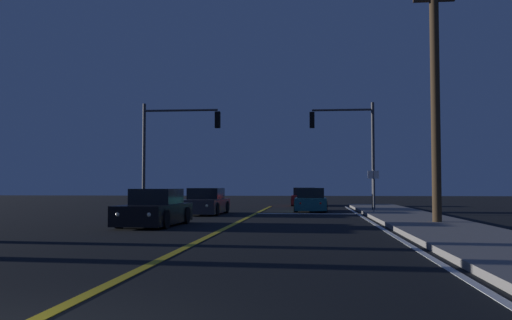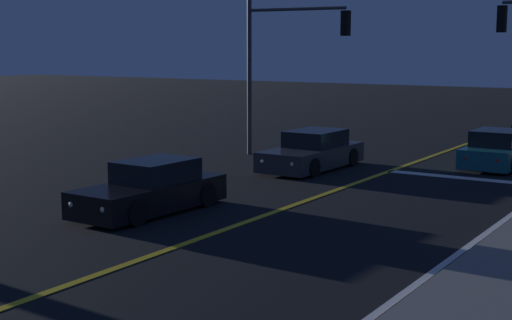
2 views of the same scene
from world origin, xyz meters
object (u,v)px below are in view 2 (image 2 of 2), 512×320
at_px(car_distant_tail_black, 151,190).
at_px(traffic_signal_far_left, 283,52).
at_px(car_following_oncoming_charcoal, 313,152).
at_px(car_parked_curb_teal, 498,151).

relative_size(car_distant_tail_black, traffic_signal_far_left, 0.74).
xyz_separation_m(car_following_oncoming_charcoal, car_distant_tail_black, (-0.23, -8.41, -0.00)).
relative_size(car_following_oncoming_charcoal, traffic_signal_far_left, 0.78).
bearing_deg(car_parked_curb_teal, car_distant_tail_black, -114.17).
distance_m(car_following_oncoming_charcoal, car_parked_curb_teal, 6.63).
bearing_deg(car_distant_tail_black, traffic_signal_far_left, -76.56).
xyz_separation_m(car_following_oncoming_charcoal, traffic_signal_far_left, (-2.30, 1.84, 3.46)).
xyz_separation_m(car_following_oncoming_charcoal, car_parked_curb_teal, (5.36, 3.91, -0.00)).
relative_size(car_parked_curb_teal, traffic_signal_far_left, 0.69).
distance_m(car_distant_tail_black, traffic_signal_far_left, 11.01).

